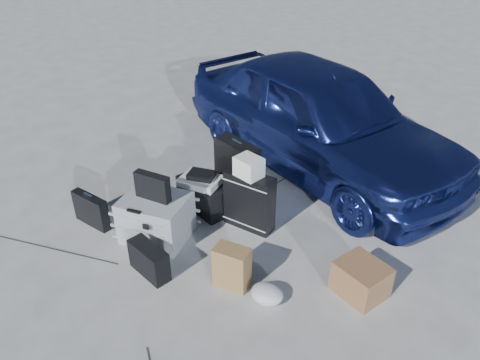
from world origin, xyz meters
name	(u,v)px	position (x,y,z in m)	size (l,w,h in m)	color
ground	(187,279)	(0.00, 0.00, 0.00)	(60.00, 60.00, 0.00)	#B8B8B2
car	(318,116)	(-0.07, 2.56, 0.66)	(1.56, 3.88, 1.32)	navy
pelican_case	(156,218)	(-0.65, 0.30, 0.23)	(0.62, 0.51, 0.45)	#9B9EA0
laptop_bag	(153,187)	(-0.66, 0.31, 0.59)	(0.36, 0.09, 0.27)	black
briefcase	(91,210)	(-1.35, 0.05, 0.18)	(0.45, 0.10, 0.35)	black
suitcase_left	(237,172)	(-0.40, 1.32, 0.36)	(0.55, 0.20, 0.72)	black
suitcase_right	(249,201)	(0.00, 0.99, 0.31)	(0.52, 0.19, 0.62)	black
white_carton	(249,167)	(0.00, 0.97, 0.72)	(0.25, 0.20, 0.20)	white
duffel_bag	(203,196)	(-0.59, 0.96, 0.16)	(0.64, 0.27, 0.32)	black
flat_box_white	(200,181)	(-0.61, 0.94, 0.36)	(0.42, 0.31, 0.07)	white
flat_box_black	(201,175)	(-0.60, 0.95, 0.42)	(0.27, 0.19, 0.06)	black
kraft_bag	(232,267)	(0.37, 0.19, 0.20)	(0.30, 0.18, 0.40)	olive
cardboard_box	(361,279)	(1.33, 0.76, 0.15)	(0.41, 0.36, 0.30)	brown
plastic_bag	(267,294)	(0.73, 0.21, 0.08)	(0.28, 0.24, 0.16)	#BBBCC1
messenger_bag	(149,260)	(-0.33, -0.13, 0.15)	(0.43, 0.16, 0.30)	black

